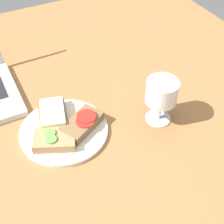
{
  "coord_description": "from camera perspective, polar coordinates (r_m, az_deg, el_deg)",
  "views": [
    {
      "loc": [
        -21.12,
        -56.62,
        64.49
      ],
      "look_at": [
        4.91,
        -6.25,
        8.0
      ],
      "focal_mm": 50.0,
      "sensor_mm": 36.0,
      "label": 1
    }
  ],
  "objects": [
    {
      "name": "sandwich_with_tomato",
      "position": [
        0.81,
        -5.42,
        -2.01
      ],
      "size": [
        13.09,
        10.95,
        3.09
      ],
      "color": "brown",
      "rests_on": "plate"
    },
    {
      "name": "wine_glass",
      "position": [
        0.8,
        9.04,
        3.29
      ],
      "size": [
        8.22,
        8.22,
        12.89
      ],
      "color": "white",
      "rests_on": "wooden_table"
    },
    {
      "name": "sandwich_with_cucumber",
      "position": [
        0.79,
        -10.49,
        -4.96
      ],
      "size": [
        12.08,
        10.3,
        2.9
      ],
      "color": "#A88456",
      "rests_on": "plate"
    },
    {
      "name": "sandwich_with_cheese",
      "position": [
        0.84,
        -10.75,
        -0.56
      ],
      "size": [
        9.86,
        13.36,
        3.26
      ],
      "color": "brown",
      "rests_on": "plate"
    },
    {
      "name": "plate",
      "position": [
        0.83,
        -8.77,
        -3.39
      ],
      "size": [
        22.98,
        22.98,
        1.08
      ],
      "primitive_type": "cylinder",
      "color": "silver",
      "rests_on": "wooden_table"
    },
    {
      "name": "wooden_table",
      "position": [
        0.87,
        -4.76,
        -1.5
      ],
      "size": [
        140.0,
        140.0,
        3.0
      ],
      "primitive_type": "cube",
      "color": "#9E6B3D",
      "rests_on": "ground"
    }
  ]
}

